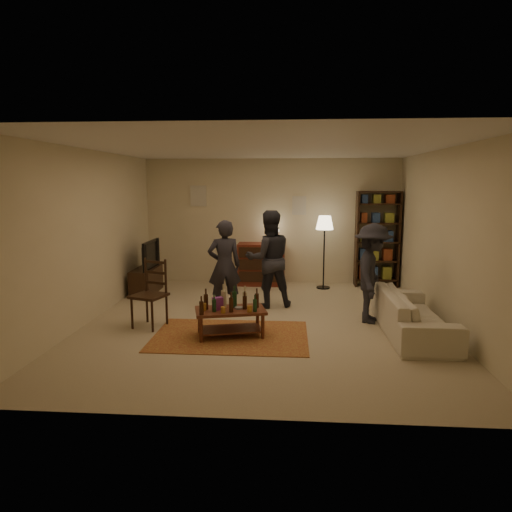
# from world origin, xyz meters

# --- Properties ---
(floor) EXTENTS (6.00, 6.00, 0.00)m
(floor) POSITION_xyz_m (0.00, 0.00, 0.00)
(floor) COLOR #C6B793
(floor) RESTS_ON ground
(room_shell) EXTENTS (6.00, 6.00, 6.00)m
(room_shell) POSITION_xyz_m (-0.65, 2.98, 1.81)
(room_shell) COLOR beige
(room_shell) RESTS_ON ground
(rug) EXTENTS (2.20, 1.50, 0.01)m
(rug) POSITION_xyz_m (-0.43, -0.70, 0.01)
(rug) COLOR maroon
(rug) RESTS_ON ground
(coffee_table) EXTENTS (1.08, 0.76, 0.74)m
(coffee_table) POSITION_xyz_m (-0.44, -0.70, 0.37)
(coffee_table) COLOR brown
(coffee_table) RESTS_ON ground
(dining_chair) EXTENTS (0.58, 0.58, 1.05)m
(dining_chair) POSITION_xyz_m (-1.69, -0.29, 0.56)
(dining_chair) COLOR #321E10
(dining_chair) RESTS_ON ground
(tv_stand) EXTENTS (0.40, 1.00, 1.06)m
(tv_stand) POSITION_xyz_m (-2.44, 1.80, 0.38)
(tv_stand) COLOR #321E10
(tv_stand) RESTS_ON ground
(dresser) EXTENTS (1.00, 0.50, 1.36)m
(dresser) POSITION_xyz_m (-0.19, 2.71, 0.48)
(dresser) COLOR maroon
(dresser) RESTS_ON ground
(bookshelf) EXTENTS (0.90, 0.34, 2.02)m
(bookshelf) POSITION_xyz_m (2.25, 2.78, 1.03)
(bookshelf) COLOR #321E10
(bookshelf) RESTS_ON ground
(floor_lamp) EXTENTS (0.36, 0.36, 1.52)m
(floor_lamp) POSITION_xyz_m (1.12, 2.46, 1.28)
(floor_lamp) COLOR black
(floor_lamp) RESTS_ON ground
(sofa) EXTENTS (0.81, 2.08, 0.61)m
(sofa) POSITION_xyz_m (2.20, -0.40, 0.30)
(sofa) COLOR beige
(sofa) RESTS_ON ground
(person_left) EXTENTS (0.65, 0.52, 1.57)m
(person_left) POSITION_xyz_m (-0.70, 0.65, 0.78)
(person_left) COLOR #24232A
(person_left) RESTS_ON ground
(person_right) EXTENTS (0.98, 0.85, 1.71)m
(person_right) POSITION_xyz_m (0.04, 0.98, 0.86)
(person_right) COLOR #27282F
(person_right) RESTS_ON ground
(person_by_sofa) EXTENTS (0.81, 1.12, 1.57)m
(person_by_sofa) POSITION_xyz_m (1.70, 0.17, 0.78)
(person_by_sofa) COLOR #24242B
(person_by_sofa) RESTS_ON ground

